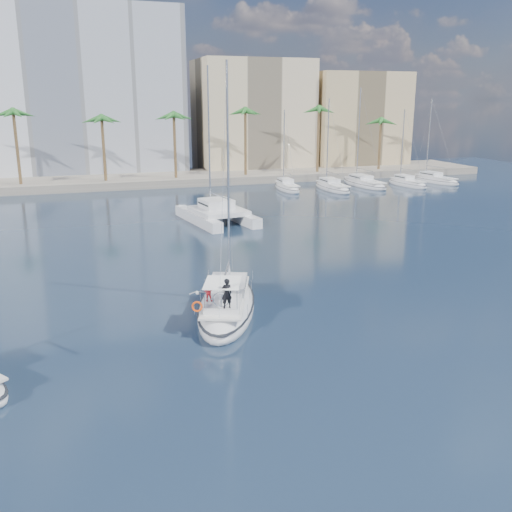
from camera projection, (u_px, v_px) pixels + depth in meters
name	position (u px, v px, depth m)	size (l,w,h in m)	color
ground	(263.00, 311.00, 36.43)	(160.00, 160.00, 0.00)	black
quay	(140.00, 180.00, 92.10)	(120.00, 14.00, 1.20)	gray
building_modern	(55.00, 94.00, 95.90)	(42.00, 16.00, 28.00)	silver
building_beige	(252.00, 117.00, 104.52)	(20.00, 14.00, 20.00)	tan
building_tan_right	(355.00, 122.00, 109.02)	(18.00, 12.00, 18.00)	tan
palm_centre	(140.00, 119.00, 85.88)	(3.60, 3.60, 12.30)	brown
palm_right	(344.00, 117.00, 96.19)	(3.60, 3.60, 12.30)	brown
main_sloop	(227.00, 305.00, 36.05)	(7.08, 11.43, 16.20)	silver
catamaran	(217.00, 212.00, 62.91)	(7.28, 12.04, 16.60)	silver
seagull	(197.00, 293.00, 37.51)	(1.12, 0.48, 0.21)	silver
moored_yacht_a	(287.00, 190.00, 85.51)	(2.72, 9.35, 11.90)	silver
moored_yacht_b	(332.00, 190.00, 85.65)	(3.14, 10.78, 13.72)	silver
moored_yacht_c	(364.00, 186.00, 89.45)	(3.55, 12.21, 15.54)	silver
moored_yacht_d	(407.00, 186.00, 89.59)	(2.72, 9.35, 11.90)	silver
moored_yacht_e	(435.00, 182.00, 93.40)	(3.14, 10.78, 13.72)	silver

